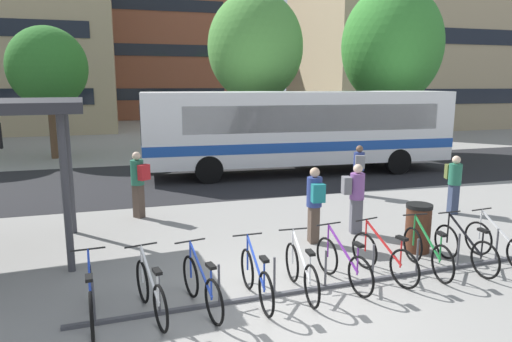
{
  "coord_description": "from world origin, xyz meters",
  "views": [
    {
      "loc": [
        -2.43,
        -6.32,
        3.52
      ],
      "look_at": [
        0.89,
        4.88,
        1.27
      ],
      "focal_mm": 32.07,
      "sensor_mm": 36.0,
      "label": 1
    }
  ],
  "objects_px": {
    "commuter_red_pack_2": "(138,180)",
    "commuter_grey_pack_4": "(359,167)",
    "city_bus": "(297,128)",
    "parked_bicycle_purple_5": "(343,264)",
    "parked_bicycle_white_1": "(151,292)",
    "parked_bicycle_green_7": "(427,252)",
    "parked_bicycle_black_8": "(465,249)",
    "commuter_grey_pack_1": "(355,194)",
    "parked_bicycle_blue_3": "(256,279)",
    "street_tree_3": "(392,46)",
    "parked_bicycle_blue_0": "(91,298)",
    "street_tree_1": "(255,47)",
    "parked_bicycle_blue_2": "(202,287)",
    "commuter_olive_pack_0": "(454,180)",
    "trash_bin": "(418,228)",
    "parked_bicycle_white_4": "(301,272)",
    "parked_bicycle_white_9": "(499,245)",
    "street_tree_2": "(48,68)",
    "parked_bicycle_red_6": "(384,258)",
    "commuter_teal_pack_3": "(315,200)"
  },
  "relations": [
    {
      "from": "commuter_red_pack_2",
      "to": "commuter_teal_pack_3",
      "type": "xyz_separation_m",
      "value": [
        3.64,
        -3.13,
        -0.04
      ]
    },
    {
      "from": "commuter_grey_pack_4",
      "to": "trash_bin",
      "type": "relative_size",
      "value": 1.56
    },
    {
      "from": "commuter_teal_pack_3",
      "to": "parked_bicycle_blue_2",
      "type": "bearing_deg",
      "value": 133.66
    },
    {
      "from": "commuter_grey_pack_1",
      "to": "commuter_teal_pack_3",
      "type": "height_order",
      "value": "commuter_teal_pack_3"
    },
    {
      "from": "parked_bicycle_purple_5",
      "to": "parked_bicycle_red_6",
      "type": "xyz_separation_m",
      "value": [
        0.85,
        0.06,
        0.0
      ]
    },
    {
      "from": "street_tree_1",
      "to": "commuter_grey_pack_4",
      "type": "bearing_deg",
      "value": -82.71
    },
    {
      "from": "parked_bicycle_blue_3",
      "to": "commuter_olive_pack_0",
      "type": "bearing_deg",
      "value": -63.8
    },
    {
      "from": "commuter_olive_pack_0",
      "to": "parked_bicycle_black_8",
      "type": "bearing_deg",
      "value": -23.81
    },
    {
      "from": "parked_bicycle_blue_2",
      "to": "commuter_olive_pack_0",
      "type": "distance_m",
      "value": 8.32
    },
    {
      "from": "commuter_teal_pack_3",
      "to": "commuter_grey_pack_4",
      "type": "distance_m",
      "value": 4.81
    },
    {
      "from": "city_bus",
      "to": "parked_bicycle_blue_2",
      "type": "height_order",
      "value": "city_bus"
    },
    {
      "from": "parked_bicycle_red_6",
      "to": "street_tree_3",
      "type": "relative_size",
      "value": 0.21
    },
    {
      "from": "commuter_red_pack_2",
      "to": "street_tree_2",
      "type": "distance_m",
      "value": 12.14
    },
    {
      "from": "parked_bicycle_green_7",
      "to": "street_tree_3",
      "type": "distance_m",
      "value": 16.21
    },
    {
      "from": "parked_bicycle_black_8",
      "to": "street_tree_3",
      "type": "bearing_deg",
      "value": -27.89
    },
    {
      "from": "commuter_grey_pack_4",
      "to": "commuter_grey_pack_1",
      "type": "bearing_deg",
      "value": 172.18
    },
    {
      "from": "parked_bicycle_green_7",
      "to": "commuter_grey_pack_1",
      "type": "height_order",
      "value": "commuter_grey_pack_1"
    },
    {
      "from": "commuter_red_pack_2",
      "to": "street_tree_2",
      "type": "bearing_deg",
      "value": -21.7
    },
    {
      "from": "parked_bicycle_blue_2",
      "to": "commuter_grey_pack_4",
      "type": "distance_m",
      "value": 8.54
    },
    {
      "from": "parked_bicycle_black_8",
      "to": "commuter_olive_pack_0",
      "type": "height_order",
      "value": "commuter_olive_pack_0"
    },
    {
      "from": "parked_bicycle_white_4",
      "to": "parked_bicycle_blue_3",
      "type": "bearing_deg",
      "value": 97.08
    },
    {
      "from": "parked_bicycle_black_8",
      "to": "parked_bicycle_blue_3",
      "type": "bearing_deg",
      "value": 91.12
    },
    {
      "from": "parked_bicycle_blue_0",
      "to": "commuter_teal_pack_3",
      "type": "xyz_separation_m",
      "value": [
        4.58,
        2.26,
        0.6
      ]
    },
    {
      "from": "parked_bicycle_white_4",
      "to": "commuter_grey_pack_1",
      "type": "height_order",
      "value": "commuter_grey_pack_1"
    },
    {
      "from": "parked_bicycle_blue_0",
      "to": "parked_bicycle_black_8",
      "type": "height_order",
      "value": "same"
    },
    {
      "from": "parked_bicycle_white_9",
      "to": "commuter_grey_pack_1",
      "type": "height_order",
      "value": "commuter_grey_pack_1"
    },
    {
      "from": "commuter_grey_pack_1",
      "to": "parked_bicycle_blue_3",
      "type": "bearing_deg",
      "value": -129.33
    },
    {
      "from": "parked_bicycle_blue_2",
      "to": "commuter_teal_pack_3",
      "type": "relative_size",
      "value": 0.99
    },
    {
      "from": "commuter_red_pack_2",
      "to": "commuter_grey_pack_4",
      "type": "bearing_deg",
      "value": -124.32
    },
    {
      "from": "street_tree_1",
      "to": "street_tree_3",
      "type": "height_order",
      "value": "street_tree_3"
    },
    {
      "from": "parked_bicycle_white_1",
      "to": "parked_bicycle_purple_5",
      "type": "bearing_deg",
      "value": -98.61
    },
    {
      "from": "parked_bicycle_white_9",
      "to": "commuter_grey_pack_1",
      "type": "bearing_deg",
      "value": 30.8
    },
    {
      "from": "parked_bicycle_green_7",
      "to": "commuter_olive_pack_0",
      "type": "height_order",
      "value": "commuter_olive_pack_0"
    },
    {
      "from": "parked_bicycle_white_1",
      "to": "parked_bicycle_green_7",
      "type": "xyz_separation_m",
      "value": [
        5.12,
        0.24,
        0.0
      ]
    },
    {
      "from": "parked_bicycle_green_7",
      "to": "parked_bicycle_black_8",
      "type": "distance_m",
      "value": 0.82
    },
    {
      "from": "city_bus",
      "to": "parked_bicycle_purple_5",
      "type": "bearing_deg",
      "value": 76.34
    },
    {
      "from": "parked_bicycle_blue_3",
      "to": "commuter_grey_pack_1",
      "type": "height_order",
      "value": "commuter_grey_pack_1"
    },
    {
      "from": "parked_bicycle_green_7",
      "to": "commuter_red_pack_2",
      "type": "height_order",
      "value": "commuter_red_pack_2"
    },
    {
      "from": "parked_bicycle_blue_0",
      "to": "street_tree_1",
      "type": "xyz_separation_m",
      "value": [
        6.67,
        13.97,
        4.74
      ]
    },
    {
      "from": "parked_bicycle_red_6",
      "to": "commuter_grey_pack_4",
      "type": "xyz_separation_m",
      "value": [
        2.65,
        5.73,
        0.54
      ]
    },
    {
      "from": "street_tree_3",
      "to": "parked_bicycle_white_1",
      "type": "bearing_deg",
      "value": -132.88
    },
    {
      "from": "street_tree_3",
      "to": "parked_bicycle_blue_0",
      "type": "bearing_deg",
      "value": -134.86
    },
    {
      "from": "parked_bicycle_white_4",
      "to": "parked_bicycle_green_7",
      "type": "distance_m",
      "value": 2.63
    },
    {
      "from": "parked_bicycle_blue_0",
      "to": "street_tree_2",
      "type": "xyz_separation_m",
      "value": [
        -2.51,
        16.59,
        3.84
      ]
    },
    {
      "from": "parked_bicycle_blue_2",
      "to": "parked_bicycle_black_8",
      "type": "relative_size",
      "value": 0.99
    },
    {
      "from": "commuter_grey_pack_1",
      "to": "parked_bicycle_white_1",
      "type": "bearing_deg",
      "value": -140.28
    },
    {
      "from": "commuter_grey_pack_1",
      "to": "street_tree_1",
      "type": "distance_m",
      "value": 12.12
    },
    {
      "from": "parked_bicycle_green_7",
      "to": "street_tree_2",
      "type": "relative_size",
      "value": 0.28
    },
    {
      "from": "parked_bicycle_blue_3",
      "to": "commuter_grey_pack_4",
      "type": "distance_m",
      "value": 7.9
    },
    {
      "from": "parked_bicycle_black_8",
      "to": "commuter_grey_pack_4",
      "type": "distance_m",
      "value": 5.88
    }
  ]
}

